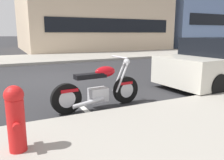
{
  "coord_description": "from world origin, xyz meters",
  "views": [
    {
      "loc": [
        -1.55,
        -8.14,
        1.62
      ],
      "look_at": [
        0.63,
        -3.7,
        0.6
      ],
      "focal_mm": 36.61,
      "sensor_mm": 36.0,
      "label": 1
    }
  ],
  "objects": [
    {
      "name": "ground_plane",
      "position": [
        0.0,
        0.0,
        0.0
      ],
      "size": [
        260.0,
        260.0,
        0.0
      ],
      "primitive_type": "plane",
      "color": "#28282B"
    },
    {
      "name": "sidewalk_far_curb",
      "position": [
        12.0,
        6.62,
        0.07
      ],
      "size": [
        120.0,
        5.0,
        0.14
      ],
      "primitive_type": "cube",
      "color": "gray",
      "rests_on": "ground"
    },
    {
      "name": "parking_stall_stripe",
      "position": [
        0.0,
        -3.52,
        0.0
      ],
      "size": [
        0.12,
        2.2,
        0.01
      ],
      "primitive_type": "cube",
      "color": "silver",
      "rests_on": "ground"
    },
    {
      "name": "parked_motorcycle",
      "position": [
        0.33,
        -3.68,
        0.43
      ],
      "size": [
        2.09,
        0.62,
        1.12
      ],
      "rotation": [
        0.0,
        0.0,
        0.08
      ],
      "color": "black",
      "rests_on": "ground"
    },
    {
      "name": "parked_car_across_street",
      "position": [
        4.67,
        -3.3,
        0.7
      ],
      "size": [
        4.24,
        2.1,
        1.49
      ],
      "rotation": [
        0.0,
        0.0,
        0.06
      ],
      "color": "beige",
      "rests_on": "ground"
    },
    {
      "name": "fire_hydrant",
      "position": [
        -1.44,
        -5.19,
        0.59
      ],
      "size": [
        0.24,
        0.36,
        0.86
      ],
      "color": "red",
      "rests_on": "sidewalk_near_curb"
    }
  ]
}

